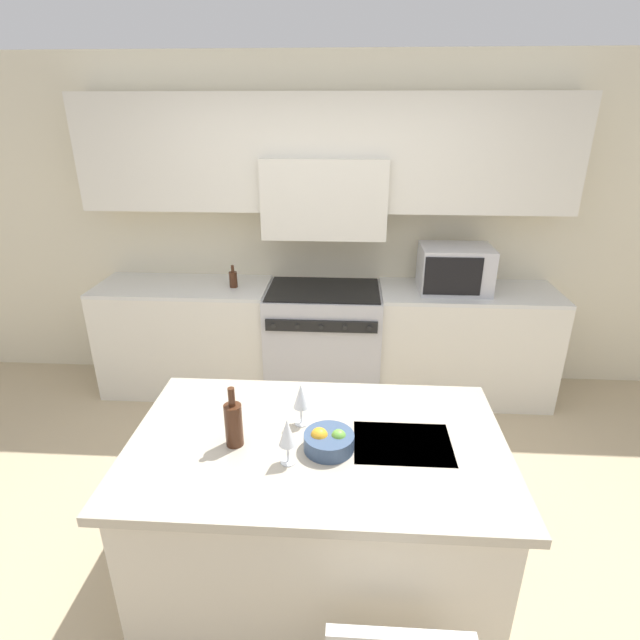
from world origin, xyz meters
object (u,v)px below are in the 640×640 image
object	(u,v)px
wine_glass_far	(301,397)
oil_bottle_on_counter	(233,279)
wine_glass_near	(287,434)
range_stove	(323,341)
microwave	(455,269)
fruit_bowl	(328,441)
wine_bottle	(234,423)

from	to	relation	value
wine_glass_far	oil_bottle_on_counter	xyz separation A→B (m)	(-0.72, 1.79, -0.02)
wine_glass_near	oil_bottle_on_counter	xyz separation A→B (m)	(-0.69, 2.08, -0.02)
range_stove	oil_bottle_on_counter	bearing A→B (deg)	-179.36
wine_glass_far	oil_bottle_on_counter	world-z (taller)	oil_bottle_on_counter
microwave	oil_bottle_on_counter	distance (m)	1.77
wine_glass_near	wine_glass_far	bearing A→B (deg)	84.12
range_stove	fruit_bowl	distance (m)	2.04
wine_glass_far	fruit_bowl	bearing A→B (deg)	-53.25
range_stove	fruit_bowl	world-z (taller)	fruit_bowl
microwave	wine_glass_near	world-z (taller)	microwave
wine_glass_near	wine_glass_far	size ratio (longest dim) A/B	1.00
microwave	wine_glass_far	distance (m)	2.10
wine_bottle	oil_bottle_on_counter	distance (m)	2.02
range_stove	fruit_bowl	bearing A→B (deg)	-86.31
microwave	wine_glass_far	world-z (taller)	microwave
wine_bottle	wine_glass_far	bearing A→B (deg)	31.79
microwave	fruit_bowl	xyz separation A→B (m)	(-0.90, -2.01, -0.20)
range_stove	wine_glass_far	bearing A→B (deg)	-90.33
wine_glass_near	fruit_bowl	size ratio (longest dim) A/B	0.96
microwave	wine_glass_near	xyz separation A→B (m)	(-1.07, -2.11, -0.09)
range_stove	wine_bottle	size ratio (longest dim) A/B	3.24
wine_bottle	oil_bottle_on_counter	xyz separation A→B (m)	(-0.44, 1.97, 0.02)
range_stove	microwave	distance (m)	1.22
microwave	wine_glass_far	xyz separation A→B (m)	(-1.04, -1.82, -0.09)
microwave	wine_glass_far	bearing A→B (deg)	-119.78
wine_glass_far	fruit_bowl	distance (m)	0.25
microwave	range_stove	bearing A→B (deg)	-178.97
wine_glass_far	fruit_bowl	size ratio (longest dim) A/B	0.96
oil_bottle_on_counter	range_stove	bearing A→B (deg)	0.64
wine_bottle	wine_glass_near	world-z (taller)	wine_bottle
wine_bottle	fruit_bowl	size ratio (longest dim) A/B	1.29
wine_glass_near	wine_glass_far	xyz separation A→B (m)	(0.03, 0.29, 0.00)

